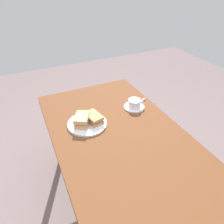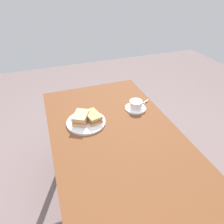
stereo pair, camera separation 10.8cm
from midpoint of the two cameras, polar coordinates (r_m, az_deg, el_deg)
ground_plane at (r=1.78m, az=3.07°, el=-24.19°), size 6.00×6.00×0.00m
dining_table at (r=1.28m, az=3.98°, el=-9.27°), size 1.36×0.77×0.71m
sandwich_plate at (r=1.33m, az=-4.97°, el=-2.92°), size 0.25×0.25×0.01m
sandwich_front at (r=1.30m, az=-6.35°, el=-1.73°), size 0.15×0.13×0.06m
sandwich_back at (r=1.32m, az=-3.06°, el=-1.40°), size 0.14×0.11×0.05m
coffee_saucer at (r=1.47m, az=8.71°, el=0.99°), size 0.15×0.15×0.01m
coffee_cup at (r=1.45m, az=8.89°, el=2.11°), size 0.09×0.11×0.06m
spoon at (r=1.52m, az=10.56°, el=2.40°), size 0.05×0.09×0.01m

